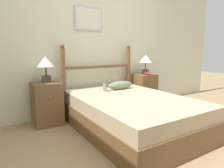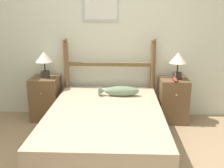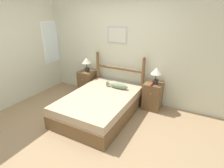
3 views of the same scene
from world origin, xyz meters
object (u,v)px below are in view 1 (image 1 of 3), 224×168
Objects in this scene: bed at (131,113)px; nightstand_left at (47,103)px; table_lamp_right at (146,61)px; table_lamp_left at (46,64)px; fish_pillow at (119,85)px; model_boat at (148,74)px; nightstand_right at (143,90)px.

nightstand_left is at bearing 138.53° from bed.
bed is 1.45m from table_lamp_right.
table_lamp_right is at bearing -0.18° from nightstand_left.
table_lamp_right is at bearing -0.35° from table_lamp_left.
table_lamp_right is at bearing 19.49° from fish_pillow.
bed is at bearing -142.86° from model_boat.
nightstand_right is (0.95, 0.84, 0.09)m from bed.
nightstand_right is 3.04× the size of model_boat.
table_lamp_right reaches higher than nightstand_right.
bed is at bearing -139.71° from table_lamp_right.
nightstand_right is 1.68× the size of table_lamp_left.
table_lamp_left is (0.01, 0.01, 0.58)m from nightstand_left.
nightstand_right is 1.17× the size of fish_pillow.
nightstand_right reaches higher than bed.
model_boat reaches higher than fish_pillow.
fish_pillow reaches higher than bed.
table_lamp_right is at bearing 68.73° from model_boat.
table_lamp_right is (0.98, 0.83, 0.67)m from bed.
nightstand_right is 0.37m from model_boat.
table_lamp_right is 0.27m from model_boat.
nightstand_left is at bearing 175.99° from model_boat.
model_boat is (-0.02, -0.13, 0.35)m from nightstand_right.
model_boat is (1.86, -0.14, -0.24)m from table_lamp_left.
bed is at bearing -42.04° from table_lamp_left.
model_boat is at bearing -4.21° from table_lamp_left.
fish_pillow is at bearing -160.51° from table_lamp_right.
fish_pillow is at bearing -15.08° from nightstand_left.
nightstand_left is 1.00× the size of nightstand_right.
table_lamp_left is at bearing 137.96° from bed.
table_lamp_right reaches higher than fish_pillow.
model_boat is at bearing -96.87° from nightstand_right.
model_boat is (-0.05, -0.13, -0.24)m from table_lamp_right.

